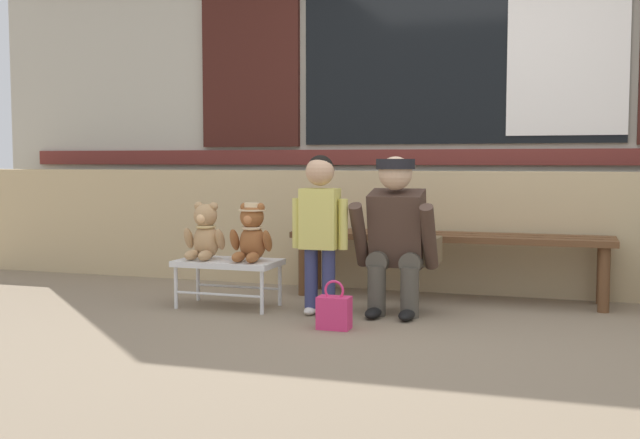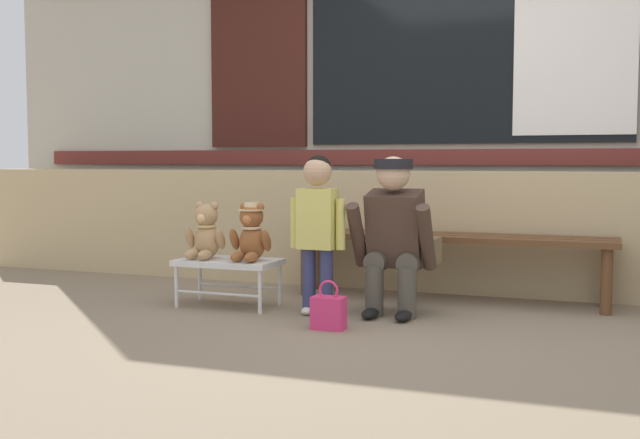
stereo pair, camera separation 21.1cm
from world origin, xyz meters
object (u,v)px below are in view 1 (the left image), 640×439
object	(u,v)px
child_standing	(320,217)
adult_crouching	(398,235)
small_display_bench	(228,265)
teddy_bear_plain	(205,233)
teddy_bear_with_hat	(252,233)
wooden_bench_long	(448,244)
handbag_on_ground	(334,312)

from	to	relation	value
child_standing	adult_crouching	world-z (taller)	child_standing
small_display_bench	teddy_bear_plain	bearing A→B (deg)	179.49
adult_crouching	child_standing	bearing A→B (deg)	-158.92
adult_crouching	teddy_bear_with_hat	bearing A→B (deg)	-172.93
teddy_bear_plain	adult_crouching	xyz separation A→B (m)	(1.22, 0.11, 0.02)
wooden_bench_long	teddy_bear_with_hat	distance (m)	1.32
small_display_bench	teddy_bear_with_hat	bearing A→B (deg)	0.77
small_display_bench	teddy_bear_with_hat	xyz separation A→B (m)	(0.16, 0.00, 0.21)
small_display_bench	adult_crouching	distance (m)	1.09
wooden_bench_long	teddy_bear_plain	distance (m)	1.60
small_display_bench	child_standing	xyz separation A→B (m)	(0.63, -0.05, 0.33)
child_standing	small_display_bench	bearing A→B (deg)	175.02
child_standing	adult_crouching	xyz separation A→B (m)	(0.44, 0.17, -0.11)
child_standing	teddy_bear_plain	bearing A→B (deg)	175.93
adult_crouching	handbag_on_ground	size ratio (longest dim) A/B	3.49
wooden_bench_long	small_display_bench	world-z (taller)	wooden_bench_long
teddy_bear_with_hat	child_standing	size ratio (longest dim) A/B	0.38
teddy_bear_with_hat	wooden_bench_long	bearing A→B (deg)	31.68
teddy_bear_with_hat	handbag_on_ground	xyz separation A→B (m)	(0.66, -0.40, -0.38)
teddy_bear_plain	handbag_on_ground	distance (m)	1.12
teddy_bear_with_hat	small_display_bench	bearing A→B (deg)	-179.23
wooden_bench_long	child_standing	world-z (taller)	child_standing
small_display_bench	child_standing	world-z (taller)	child_standing
small_display_bench	teddy_bear_plain	distance (m)	0.25
child_standing	adult_crouching	size ratio (longest dim) A/B	1.01
wooden_bench_long	teddy_bear_plain	xyz separation A→B (m)	(-1.44, -0.69, 0.09)
wooden_bench_long	handbag_on_ground	bearing A→B (deg)	-112.62
teddy_bear_plain	child_standing	bearing A→B (deg)	-4.07
wooden_bench_long	small_display_bench	size ratio (longest dim) A/B	3.28
small_display_bench	handbag_on_ground	size ratio (longest dim) A/B	2.35
small_display_bench	teddy_bear_with_hat	world-z (taller)	teddy_bear_with_hat
teddy_bear_plain	handbag_on_ground	xyz separation A→B (m)	(0.98, -0.40, -0.37)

